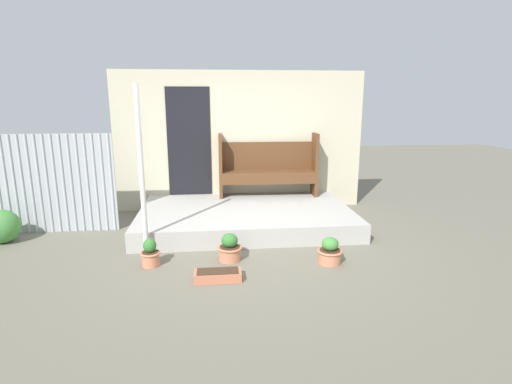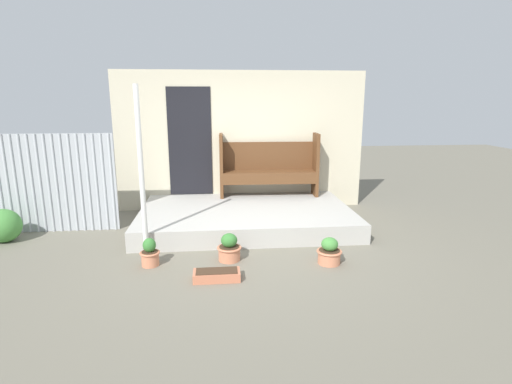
{
  "view_description": "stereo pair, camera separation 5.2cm",
  "coord_description": "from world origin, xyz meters",
  "px_view_note": "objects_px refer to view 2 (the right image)",
  "views": [
    {
      "loc": [
        -0.44,
        -5.33,
        2.1
      ],
      "look_at": [
        0.17,
        0.39,
        0.75
      ],
      "focal_mm": 28.0,
      "sensor_mm": 36.0,
      "label": 1
    },
    {
      "loc": [
        -0.39,
        -5.33,
        2.1
      ],
      "look_at": [
        0.17,
        0.39,
        0.75
      ],
      "focal_mm": 28.0,
      "sensor_mm": 36.0,
      "label": 2
    }
  ],
  "objects_px": {
    "flower_pot_left": "(150,254)",
    "flower_pot_right": "(329,252)",
    "flower_pot_middle": "(229,249)",
    "shrub_by_fence": "(3,226)",
    "bench": "(269,165)",
    "planter_box_rect": "(217,275)",
    "support_post": "(141,174)"
  },
  "relations": [
    {
      "from": "bench",
      "to": "shrub_by_fence",
      "type": "bearing_deg",
      "value": -160.45
    },
    {
      "from": "flower_pot_right",
      "to": "shrub_by_fence",
      "type": "xyz_separation_m",
      "value": [
        -4.62,
        1.25,
        0.1
      ]
    },
    {
      "from": "bench",
      "to": "planter_box_rect",
      "type": "height_order",
      "value": "bench"
    },
    {
      "from": "support_post",
      "to": "flower_pot_right",
      "type": "height_order",
      "value": "support_post"
    },
    {
      "from": "bench",
      "to": "planter_box_rect",
      "type": "relative_size",
      "value": 3.31
    },
    {
      "from": "flower_pot_right",
      "to": "shrub_by_fence",
      "type": "bearing_deg",
      "value": 164.8
    },
    {
      "from": "flower_pot_right",
      "to": "shrub_by_fence",
      "type": "height_order",
      "value": "shrub_by_fence"
    },
    {
      "from": "bench",
      "to": "flower_pot_right",
      "type": "height_order",
      "value": "bench"
    },
    {
      "from": "flower_pot_left",
      "to": "support_post",
      "type": "bearing_deg",
      "value": 106.86
    },
    {
      "from": "shrub_by_fence",
      "to": "flower_pot_right",
      "type": "bearing_deg",
      "value": -15.2
    },
    {
      "from": "planter_box_rect",
      "to": "support_post",
      "type": "bearing_deg",
      "value": 138.45
    },
    {
      "from": "support_post",
      "to": "flower_pot_left",
      "type": "bearing_deg",
      "value": -73.14
    },
    {
      "from": "bench",
      "to": "flower_pot_middle",
      "type": "xyz_separation_m",
      "value": [
        -0.83,
        -2.36,
        -0.72
      ]
    },
    {
      "from": "flower_pot_left",
      "to": "shrub_by_fence",
      "type": "bearing_deg",
      "value": 154.6
    },
    {
      "from": "support_post",
      "to": "planter_box_rect",
      "type": "distance_m",
      "value": 1.67
    },
    {
      "from": "bench",
      "to": "shrub_by_fence",
      "type": "relative_size",
      "value": 3.48
    },
    {
      "from": "bench",
      "to": "flower_pot_middle",
      "type": "height_order",
      "value": "bench"
    },
    {
      "from": "flower_pot_right",
      "to": "flower_pot_middle",
      "type": "bearing_deg",
      "value": 169.75
    },
    {
      "from": "flower_pot_left",
      "to": "flower_pot_right",
      "type": "relative_size",
      "value": 1.05
    },
    {
      "from": "flower_pot_left",
      "to": "flower_pot_right",
      "type": "bearing_deg",
      "value": -3.9
    },
    {
      "from": "flower_pot_left",
      "to": "flower_pot_right",
      "type": "height_order",
      "value": "flower_pot_left"
    },
    {
      "from": "shrub_by_fence",
      "to": "flower_pot_left",
      "type": "bearing_deg",
      "value": -25.4
    },
    {
      "from": "flower_pot_right",
      "to": "planter_box_rect",
      "type": "relative_size",
      "value": 0.63
    },
    {
      "from": "planter_box_rect",
      "to": "flower_pot_left",
      "type": "bearing_deg",
      "value": 149.44
    },
    {
      "from": "planter_box_rect",
      "to": "flower_pot_middle",
      "type": "bearing_deg",
      "value": 73.77
    },
    {
      "from": "shrub_by_fence",
      "to": "flower_pot_middle",
      "type": "bearing_deg",
      "value": -17.06
    },
    {
      "from": "bench",
      "to": "flower_pot_left",
      "type": "relative_size",
      "value": 4.98
    },
    {
      "from": "flower_pot_left",
      "to": "shrub_by_fence",
      "type": "xyz_separation_m",
      "value": [
        -2.31,
        1.1,
        0.09
      ]
    },
    {
      "from": "flower_pot_left",
      "to": "flower_pot_middle",
      "type": "height_order",
      "value": "same"
    },
    {
      "from": "support_post",
      "to": "flower_pot_left",
      "type": "relative_size",
      "value": 6.18
    },
    {
      "from": "flower_pot_middle",
      "to": "shrub_by_fence",
      "type": "relative_size",
      "value": 0.7
    },
    {
      "from": "support_post",
      "to": "flower_pot_left",
      "type": "height_order",
      "value": "support_post"
    }
  ]
}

